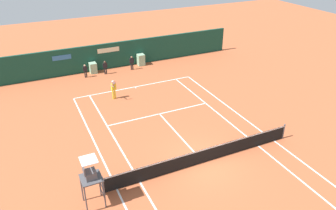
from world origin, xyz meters
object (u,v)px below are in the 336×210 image
player_on_baseline (114,88)px  ball_kid_centre_post (105,67)px  tennis_ball_near_service_line (126,157)px  ball_kid_right_post (132,62)px  umpire_chair (91,176)px  ball_kid_left_post (85,70)px

player_on_baseline → ball_kid_centre_post: bearing=-111.4°
tennis_ball_near_service_line → player_on_baseline: bearing=78.0°
ball_kid_right_post → player_on_baseline: bearing=62.8°
umpire_chair → player_on_baseline: bearing=158.1°
player_on_baseline → tennis_ball_near_service_line: 8.11m
ball_kid_left_post → ball_kid_right_post: bearing=171.5°
player_on_baseline → tennis_ball_near_service_line: (-1.68, -7.88, -0.90)m
ball_kid_left_post → ball_kid_right_post: ball_kid_right_post is taller
ball_kid_right_post → tennis_ball_near_service_line: size_ratio=20.34×
ball_kid_left_post → tennis_ball_near_service_line: bearing=78.9°
player_on_baseline → ball_kid_right_post: bearing=-135.6°
umpire_chair → ball_kid_left_post: (3.24, 16.18, -1.04)m
ball_kid_left_post → player_on_baseline: bearing=92.9°
ball_kid_right_post → umpire_chair: bearing=69.8°
umpire_chair → ball_kid_right_post: (7.78, 16.18, -0.97)m
ball_kid_centre_post → ball_kid_left_post: (-1.89, 0.00, -0.03)m
tennis_ball_near_service_line → ball_kid_left_post: bearing=87.5°
ball_kid_right_post → ball_kid_left_post: bearing=5.5°
ball_kid_right_post → tennis_ball_near_service_line: 14.24m
umpire_chair → player_on_baseline: (4.33, 10.80, -0.83)m
player_on_baseline → ball_kid_centre_post: (0.79, 5.38, -0.18)m
umpire_chair → ball_kid_centre_post: 17.00m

